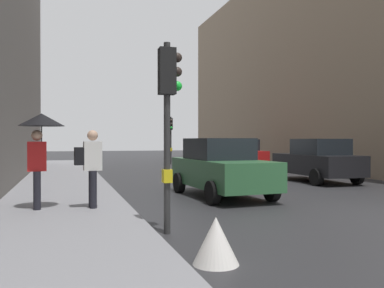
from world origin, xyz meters
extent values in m
cube|color=gray|center=(-7.22, 6.00, 0.08)|extent=(3.08, 40.00, 0.16)
cube|color=gray|center=(11.68, 16.13, 6.57)|extent=(12.00, 31.78, 13.14)
cylinder|color=#2D2D2D|center=(-5.38, 0.09, 1.73)|extent=(0.12, 0.12, 3.47)
cube|color=black|center=(-5.38, 0.09, 2.95)|extent=(0.30, 0.24, 0.84)
cube|color=yellow|center=(-5.38, 0.09, 1.05)|extent=(0.16, 0.20, 0.24)
sphere|color=#2D231E|center=(-5.19, 0.09, 3.21)|extent=(0.18, 0.18, 0.18)
sphere|color=#2D231E|center=(-5.19, 0.09, 2.95)|extent=(0.18, 0.18, 0.18)
sphere|color=green|center=(-5.19, 0.09, 2.69)|extent=(0.18, 0.18, 0.18)
cylinder|color=#2D2D2D|center=(0.04, 21.11, 1.69)|extent=(0.12, 0.12, 3.39)
cube|color=black|center=(0.04, 21.11, 2.87)|extent=(0.24, 0.30, 0.84)
cube|color=yellow|center=(0.04, 21.11, 1.05)|extent=(0.20, 0.16, 0.24)
sphere|color=#2D231E|center=(0.04, 20.92, 3.13)|extent=(0.18, 0.18, 0.18)
sphere|color=#2D231E|center=(0.04, 20.92, 2.87)|extent=(0.18, 0.18, 0.18)
sphere|color=green|center=(0.04, 20.92, 2.61)|extent=(0.18, 0.18, 0.18)
cube|color=black|center=(2.72, 7.36, 0.72)|extent=(1.85, 4.22, 0.80)
cube|color=black|center=(2.72, 7.11, 1.44)|extent=(1.62, 2.02, 0.64)
cylinder|color=black|center=(1.83, 8.72, 0.32)|extent=(0.23, 0.64, 0.64)
cylinder|color=black|center=(3.63, 8.70, 0.32)|extent=(0.23, 0.64, 0.64)
cylinder|color=black|center=(1.80, 6.02, 0.32)|extent=(0.23, 0.64, 0.64)
cylinder|color=black|center=(3.60, 6.00, 0.32)|extent=(0.23, 0.64, 0.64)
cube|color=#2D6038|center=(-2.64, 4.33, 0.72)|extent=(2.05, 4.30, 0.80)
cube|color=black|center=(-2.66, 4.58, 1.44)|extent=(1.72, 2.09, 0.64)
cylinder|color=black|center=(-1.66, 3.03, 0.32)|extent=(0.26, 0.65, 0.64)
cylinder|color=black|center=(-3.46, 2.93, 0.32)|extent=(0.26, 0.65, 0.64)
cylinder|color=black|center=(-1.83, 5.73, 0.32)|extent=(0.26, 0.65, 0.64)
cylinder|color=black|center=(-3.62, 5.62, 0.32)|extent=(0.26, 0.65, 0.64)
cube|color=red|center=(2.31, 14.58, 0.72)|extent=(2.11, 4.32, 0.80)
cube|color=black|center=(2.33, 14.33, 1.44)|extent=(1.75, 2.12, 0.64)
cylinder|color=black|center=(1.31, 15.86, 0.32)|extent=(0.27, 0.65, 0.64)
cylinder|color=black|center=(3.10, 16.00, 0.32)|extent=(0.27, 0.65, 0.64)
cylinder|color=black|center=(1.51, 13.17, 0.32)|extent=(0.27, 0.65, 0.64)
cylinder|color=black|center=(3.31, 13.30, 0.32)|extent=(0.27, 0.65, 0.64)
cylinder|color=black|center=(-7.76, 2.71, 0.58)|extent=(0.16, 0.16, 0.85)
cylinder|color=black|center=(-7.74, 2.51, 0.58)|extent=(0.16, 0.16, 0.85)
cube|color=red|center=(-7.75, 2.61, 1.34)|extent=(0.41, 0.28, 0.66)
sphere|color=tan|center=(-7.75, 2.61, 1.81)|extent=(0.24, 0.24, 0.24)
cylinder|color=black|center=(-7.65, 2.61, 1.59)|extent=(0.02, 0.02, 0.90)
cone|color=black|center=(-7.65, 2.61, 2.16)|extent=(1.00, 1.00, 0.28)
cylinder|color=black|center=(-6.56, 2.55, 0.58)|extent=(0.16, 0.16, 0.85)
cylinder|color=black|center=(-6.54, 2.35, 0.58)|extent=(0.16, 0.16, 0.85)
cube|color=silver|center=(-6.55, 2.45, 1.34)|extent=(0.41, 0.28, 0.66)
sphere|color=tan|center=(-6.55, 2.45, 1.81)|extent=(0.24, 0.24, 0.24)
cube|color=black|center=(-6.85, 2.43, 1.34)|extent=(0.22, 0.29, 0.40)
cone|color=silver|center=(-5.18, -1.89, 0.33)|extent=(0.64, 0.64, 0.65)
camera|label=1|loc=(-7.14, -7.09, 1.69)|focal=38.10mm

